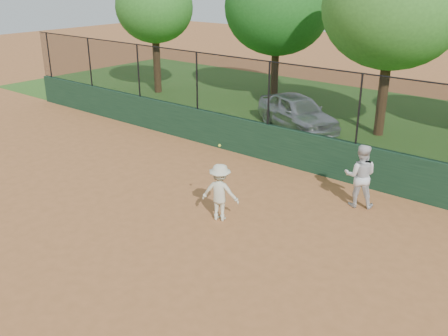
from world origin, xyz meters
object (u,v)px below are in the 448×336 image
Objects in this scene: player_second at (360,176)px; tree_1 at (277,8)px; tree_0 at (154,8)px; parked_car at (297,112)px; tree_2 at (393,7)px; player_main at (220,192)px.

tree_1 reaches higher than player_second.
player_second is 0.29× the size of tree_0.
tree_2 reaches higher than parked_car.
player_main is 13.16m from tree_1.
player_second is 7.50m from tree_2.
tree_1 reaches higher than parked_car.
player_main is at bearing -62.16° from tree_1.
parked_car is 0.60× the size of tree_2.
player_second is 0.25× the size of tree_2.
parked_car is 0.69× the size of tree_0.
tree_2 is at bearing -95.90° from player_second.
player_main is 0.33× the size of tree_1.
parked_car is at bearing -45.77° from tree_1.
player_main is 0.36× the size of tree_0.
parked_car is at bearing 108.14° from player_main.
tree_0 is (-11.31, 8.75, 3.37)m from player_main.
parked_car is 8.14m from player_main.
tree_0 reaches higher than player_second.
parked_car is 4.96m from tree_2.
tree_1 is (-8.23, 8.35, 3.36)m from player_second.
player_main is 14.69m from tree_0.
player_second is 3.68m from player_main.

